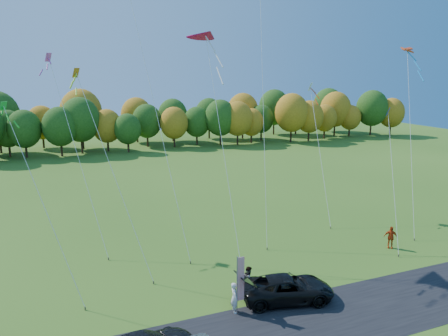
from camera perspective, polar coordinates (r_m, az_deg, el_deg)
name	(u,v)px	position (r m, az deg, el deg)	size (l,w,h in m)	color
ground	(260,294)	(28.93, 4.70, -16.12)	(160.00, 160.00, 0.00)	#345F19
asphalt_strip	(293,328)	(25.94, 8.96, -19.90)	(90.00, 6.00, 0.01)	black
tree_line	(119,151)	(79.64, -13.52, 2.13)	(116.00, 12.00, 10.00)	#1E4711
black_suv	(287,288)	(28.10, 8.28, -15.31)	(2.63, 5.70, 1.58)	black
person_tailgate_a	(234,297)	(26.60, 1.37, -16.54)	(0.68, 0.44, 1.85)	silver
person_tailgate_b	(249,280)	(28.68, 3.27, -14.36)	(0.87, 0.67, 1.78)	gray
person_east	(391,237)	(37.70, 20.93, -8.44)	(1.06, 0.44, 1.81)	#BD3911
feather_flag	(240,279)	(25.93, 2.08, -14.24)	(0.48, 0.07, 3.58)	#999999
kite_delta_blue	(149,82)	(34.74, -9.73, 11.01)	(4.30, 11.62, 26.75)	#4C3F33
kite_parafoil_orange	(261,37)	(39.22, 4.90, 16.68)	(6.43, 12.97, 33.83)	#4C3F33
kite_delta_red	(219,115)	(32.53, -0.69, 6.95)	(2.87, 9.18, 18.22)	#4C3F33
kite_parafoil_rainbow	(411,138)	(42.16, 23.21, 3.63)	(5.68, 7.44, 16.37)	#4C3F33
kite_diamond_yellow	(114,175)	(30.30, -14.17, -0.95)	(4.19, 6.07, 14.42)	#4C3F33
kite_diamond_green	(44,205)	(28.38, -22.51, -4.51)	(4.06, 5.39, 12.34)	#4C3F33
kite_diamond_white	(320,152)	(42.33, 12.41, 2.01)	(2.39, 7.49, 13.18)	#4C3F33
kite_diamond_pink	(77,153)	(36.20, -18.67, 1.91)	(3.53, 8.81, 15.70)	#4C3F33
kite_diamond_blue_low	(393,180)	(37.36, 21.22, -1.49)	(3.00, 5.52, 11.22)	#4C3F33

